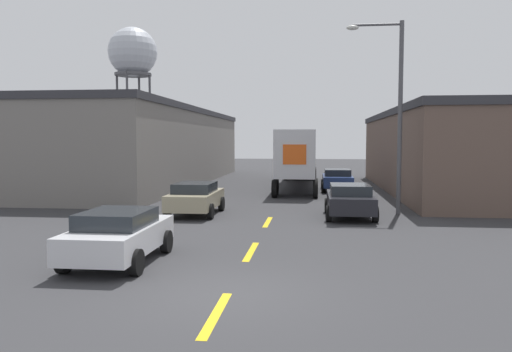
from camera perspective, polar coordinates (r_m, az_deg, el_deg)
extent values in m
plane|color=#333335|center=(11.14, -3.31, -13.33)|extent=(160.00, 160.00, 0.00)
cube|color=gold|center=(9.97, -4.60, -15.44)|extent=(0.20, 2.59, 0.01)
cube|color=gold|center=(15.16, -0.56, -8.61)|extent=(0.20, 2.59, 0.01)
cube|color=gold|center=(20.48, 1.35, -5.27)|extent=(0.20, 2.59, 0.01)
cube|color=slate|center=(40.18, -12.83, 3.05)|extent=(9.88, 29.78, 5.35)
cube|color=#333338|center=(40.23, -12.90, 7.14)|extent=(10.08, 29.98, 0.40)
cube|color=brown|center=(35.59, 23.05, 2.30)|extent=(10.71, 23.72, 4.85)
cube|color=#333338|center=(35.62, 23.16, 6.52)|extent=(10.91, 23.92, 0.40)
cube|color=black|center=(42.48, 5.11, 2.08)|extent=(2.27, 2.87, 2.68)
cube|color=silver|center=(34.40, 4.80, 2.76)|extent=(2.41, 12.67, 2.81)
cube|color=#E55619|center=(28.06, 4.43, 2.47)|extent=(1.31, 0.03, 1.12)
cylinder|color=black|center=(42.90, 6.70, 0.30)|extent=(0.28, 1.05, 1.04)
cylinder|color=black|center=(42.95, 3.52, 0.32)|extent=(0.28, 1.05, 1.04)
cylinder|color=black|center=(41.75, 6.70, 0.20)|extent=(0.28, 1.05, 1.04)
cylinder|color=black|center=(41.81, 3.44, 0.22)|extent=(0.28, 1.05, 1.04)
cylinder|color=black|center=(30.38, 6.80, -1.25)|extent=(0.28, 1.05, 1.04)
cylinder|color=black|center=(30.46, 2.31, -1.22)|extent=(0.28, 1.05, 1.04)
cylinder|color=black|center=(28.99, 6.81, -1.51)|extent=(0.28, 1.05, 1.04)
cylinder|color=black|center=(29.07, 2.11, -1.47)|extent=(0.28, 1.05, 1.04)
cube|color=black|center=(22.00, 10.67, -2.92)|extent=(1.88, 4.10, 0.68)
cube|color=#23282D|center=(21.82, 10.72, -1.51)|extent=(1.65, 2.13, 0.43)
cylinder|color=black|center=(23.38, 12.74, -3.38)|extent=(0.22, 0.67, 0.67)
cylinder|color=black|center=(23.26, 8.12, -3.36)|extent=(0.22, 0.67, 0.67)
cylinder|color=black|center=(20.88, 13.49, -4.28)|extent=(0.22, 0.67, 0.67)
cylinder|color=black|center=(20.74, 8.31, -4.27)|extent=(0.22, 0.67, 0.67)
cube|color=silver|center=(14.23, -15.37, -6.82)|extent=(1.88, 4.10, 0.68)
cube|color=#23282D|center=(14.02, -15.60, -4.68)|extent=(1.65, 2.13, 0.43)
cylinder|color=black|center=(15.16, -10.20, -7.39)|extent=(0.22, 0.67, 0.67)
cylinder|color=black|center=(15.80, -16.80, -7.03)|extent=(0.22, 0.67, 0.67)
cylinder|color=black|center=(12.81, -13.53, -9.57)|extent=(0.22, 0.67, 0.67)
cylinder|color=black|center=(13.56, -21.11, -8.97)|extent=(0.22, 0.67, 0.67)
cube|color=tan|center=(22.64, -6.91, -2.68)|extent=(1.88, 4.10, 0.68)
cube|color=#23282D|center=(22.47, -7.00, -1.31)|extent=(1.65, 2.13, 0.43)
cylinder|color=black|center=(23.73, -3.97, -3.19)|extent=(0.22, 0.67, 0.67)
cylinder|color=black|center=(24.14, -8.37, -3.09)|extent=(0.22, 0.67, 0.67)
cylinder|color=black|center=(21.25, -5.23, -4.04)|extent=(0.22, 0.67, 0.67)
cylinder|color=black|center=(21.71, -10.11, -3.92)|extent=(0.22, 0.67, 0.67)
cube|color=navy|center=(33.42, 9.28, -0.53)|extent=(1.88, 4.10, 0.68)
cube|color=#23282D|center=(33.26, 9.30, 0.41)|extent=(1.65, 2.13, 0.43)
cylinder|color=black|center=(34.77, 10.72, -0.93)|extent=(0.22, 0.67, 0.67)
cylinder|color=black|center=(34.68, 7.62, -0.91)|extent=(0.22, 0.67, 0.67)
cylinder|color=black|center=(32.24, 11.04, -1.33)|extent=(0.22, 0.67, 0.67)
cylinder|color=black|center=(32.15, 7.70, -1.30)|extent=(0.22, 0.67, 0.67)
cylinder|color=#47474C|center=(62.73, -12.00, 6.24)|extent=(0.28, 0.28, 11.57)
cylinder|color=#47474C|center=(65.36, -13.15, 6.13)|extent=(0.28, 0.28, 11.57)
cylinder|color=#47474C|center=(64.17, -15.53, 6.13)|extent=(0.28, 0.28, 11.57)
cylinder|color=#47474C|center=(61.48, -14.46, 6.24)|extent=(0.28, 0.28, 11.57)
cylinder|color=#4C4C51|center=(63.88, -13.87, 11.19)|extent=(4.42, 4.42, 0.30)
sphere|color=#B7BCC6|center=(64.28, -13.91, 13.59)|extent=(5.92, 5.92, 5.92)
cylinder|color=#4C4C51|center=(23.40, 16.14, 6.32)|extent=(0.20, 0.20, 8.63)
cylinder|color=#4C4C51|center=(23.79, 13.68, 16.45)|extent=(2.15, 0.11, 0.11)
ellipsoid|color=silver|center=(23.67, 10.98, 16.31)|extent=(0.56, 0.32, 0.22)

